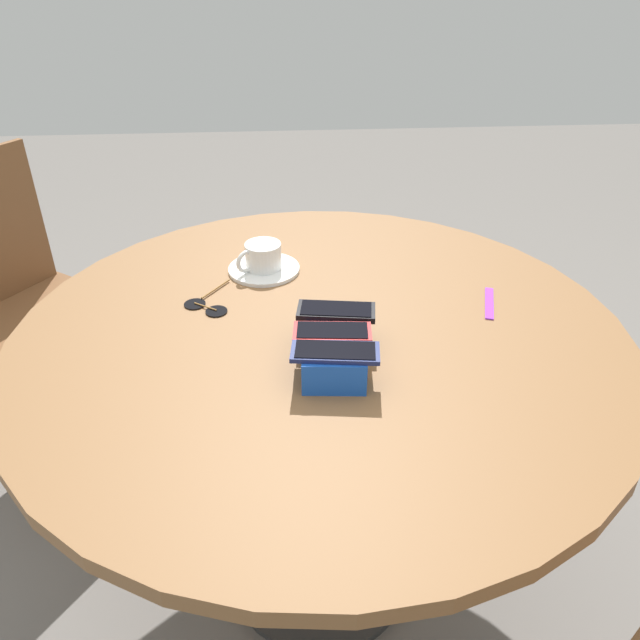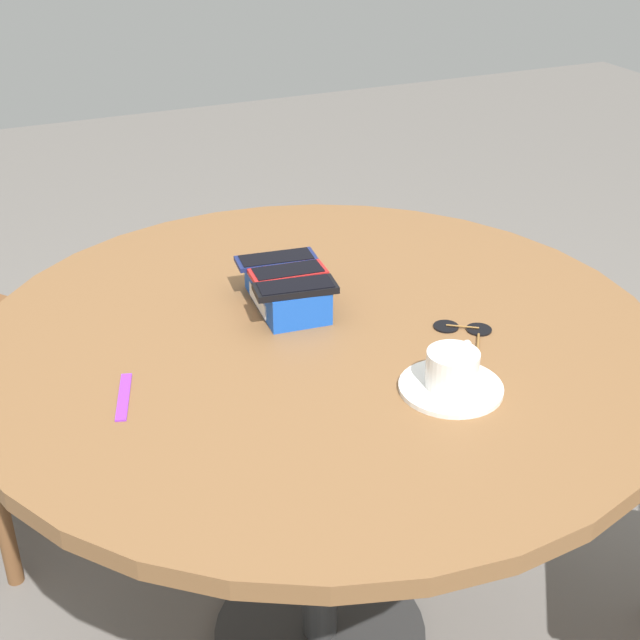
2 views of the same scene
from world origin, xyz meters
The scene contains 11 objects.
ground_plane centered at (0.00, 0.00, 0.00)m, with size 8.00×8.00×0.00m, color slate.
round_table centered at (0.00, 0.00, 0.63)m, with size 1.15×1.15×0.72m.
phone_box centered at (-0.11, -0.02, 0.75)m, with size 0.20×0.12×0.06m.
phone_navy centered at (-0.17, -0.01, 0.79)m, with size 0.07×0.15×0.01m.
phone_red centered at (-0.11, -0.01, 0.79)m, with size 0.07×0.14×0.01m.
phone_black centered at (-0.04, -0.03, 0.79)m, with size 0.08×0.14×0.01m.
saucer centered at (0.24, 0.11, 0.73)m, with size 0.16×0.16×0.01m, color white.
coffee_cup centered at (0.24, 0.11, 0.76)m, with size 0.08×0.10×0.06m.
lanyard_strap centered at (0.07, -0.35, 0.72)m, with size 0.12×0.02×0.00m, color purple.
sunglasses centered at (0.10, 0.22, 0.72)m, with size 0.15×0.09×0.01m.
chair_far_side centered at (0.54, 0.77, 0.46)m, with size 0.60×0.60×0.87m.
Camera 1 is at (-0.98, 0.07, 1.36)m, focal length 35.00 mm.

